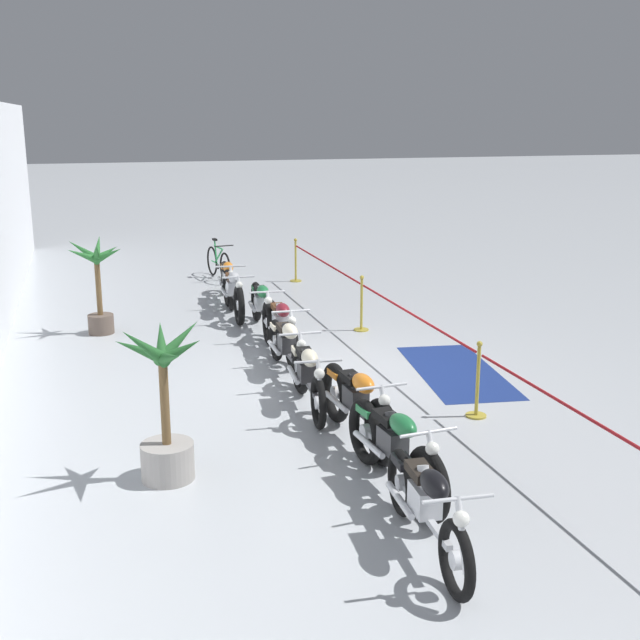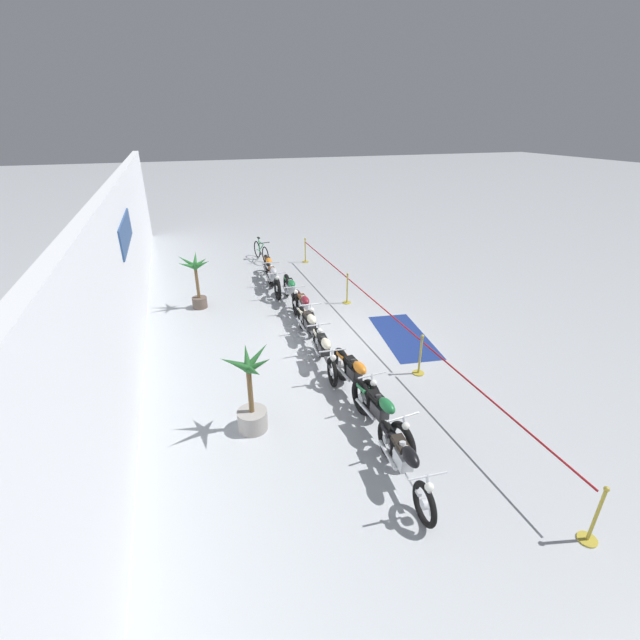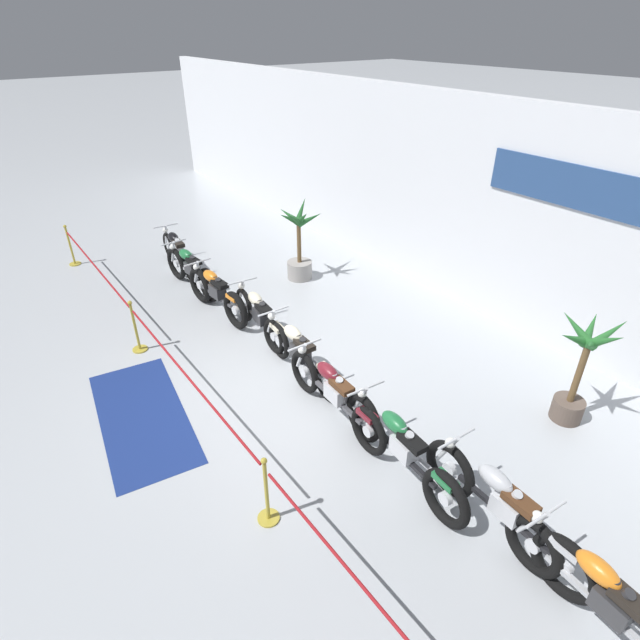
{
  "view_description": "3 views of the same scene",
  "coord_description": "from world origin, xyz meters",
  "views": [
    {
      "loc": [
        -11.46,
        3.56,
        3.93
      ],
      "look_at": [
        -0.42,
        0.27,
        0.98
      ],
      "focal_mm": 45.0,
      "sensor_mm": 36.0,
      "label": 1
    },
    {
      "loc": [
        -9.97,
        3.75,
        5.59
      ],
      "look_at": [
        0.04,
        0.37,
        0.62
      ],
      "focal_mm": 24.0,
      "sensor_mm": 36.0,
      "label": 2
    },
    {
      "loc": [
        5.93,
        -3.24,
        5.35
      ],
      "look_at": [
        0.01,
        1.15,
        0.91
      ],
      "focal_mm": 28.0,
      "sensor_mm": 36.0,
      "label": 3
    }
  ],
  "objects": [
    {
      "name": "stanchion_far_right",
      "position": [
        7.08,
        -1.34,
        0.36
      ],
      "size": [
        0.28,
        0.28,
        1.05
      ],
      "color": "gold",
      "rests_on": "ground"
    },
    {
      "name": "motorcycle_green_6",
      "position": [
        2.73,
        0.47,
        0.48
      ],
      "size": [
        2.46,
        0.62,
        0.96
      ],
      "color": "black",
      "rests_on": "ground"
    },
    {
      "name": "motorcycle_orange_2",
      "position": [
        -2.71,
        0.48,
        0.48
      ],
      "size": [
        2.25,
        0.62,
        0.97
      ],
      "color": "black",
      "rests_on": "ground"
    },
    {
      "name": "stanchion_far_left",
      "position": [
        -1.56,
        -1.34,
        0.77
      ],
      "size": [
        14.28,
        0.28,
        1.05
      ],
      "color": "gold",
      "rests_on": "ground"
    },
    {
      "name": "motorcycle_silver_7",
      "position": [
        4.11,
        0.75,
        0.48
      ],
      "size": [
        2.42,
        0.62,
        0.97
      ],
      "color": "black",
      "rests_on": "ground"
    },
    {
      "name": "floor_banner",
      "position": [
        -0.51,
        -1.95,
        0.0
      ],
      "size": [
        3.03,
        1.64,
        0.01
      ],
      "primitive_type": "cube",
      "rotation": [
        0.0,
        0.0,
        -0.14
      ],
      "color": "navy",
      "rests_on": "ground"
    },
    {
      "name": "motorcycle_green_1",
      "position": [
        -4.07,
        0.53,
        0.48
      ],
      "size": [
        2.26,
        0.62,
        0.97
      ],
      "color": "black",
      "rests_on": "ground"
    },
    {
      "name": "motorcycle_black_0",
      "position": [
        -5.35,
        0.72,
        0.47
      ],
      "size": [
        2.17,
        0.62,
        0.92
      ],
      "color": "black",
      "rests_on": "ground"
    },
    {
      "name": "motorcycle_cream_3",
      "position": [
        -1.39,
        0.74,
        0.47
      ],
      "size": [
        2.26,
        0.62,
        0.93
      ],
      "color": "black",
      "rests_on": "ground"
    },
    {
      "name": "stanchion_mid_left",
      "position": [
        -2.36,
        -1.34,
        0.36
      ],
      "size": [
        0.28,
        0.28,
        1.05
      ],
      "color": "gold",
      "rests_on": "ground"
    },
    {
      "name": "stanchion_mid_right",
      "position": [
        2.29,
        -1.34,
        0.36
      ],
      "size": [
        0.28,
        0.28,
        1.05
      ],
      "color": "gold",
      "rests_on": "ground"
    },
    {
      "name": "potted_palm_left_of_row",
      "position": [
        -3.11,
        2.84,
        0.72
      ],
      "size": [
        1.05,
        0.99,
        1.9
      ],
      "color": "gray",
      "rests_on": "ground"
    },
    {
      "name": "motorcycle_cream_4",
      "position": [
        0.05,
        0.66,
        0.46
      ],
      "size": [
        2.37,
        0.62,
        0.92
      ],
      "color": "black",
      "rests_on": "ground"
    },
    {
      "name": "motorcycle_maroon_5",
      "position": [
        1.3,
        0.46,
        0.47
      ],
      "size": [
        2.41,
        0.62,
        0.95
      ],
      "color": "black",
      "rests_on": "ground"
    },
    {
      "name": "bicycle",
      "position": [
        7.93,
        0.41,
        0.39
      ],
      "size": [
        1.74,
        0.48,
        0.97
      ],
      "color": "black",
      "rests_on": "ground"
    },
    {
      "name": "potted_palm_right_of_row",
      "position": [
        3.46,
        3.37,
        0.89
      ],
      "size": [
        1.0,
        1.01,
        1.83
      ],
      "color": "brown",
      "rests_on": "ground"
    },
    {
      "name": "ground_plane",
      "position": [
        0.0,
        0.0,
        0.0
      ],
      "size": [
        120.0,
        120.0,
        0.0
      ],
      "primitive_type": "plane",
      "color": "#B2B7BC"
    },
    {
      "name": "motorcycle_orange_8",
      "position": [
        5.39,
        0.63,
        0.46
      ],
      "size": [
        2.39,
        0.62,
        0.95
      ],
      "color": "black",
      "rests_on": "ground"
    }
  ]
}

